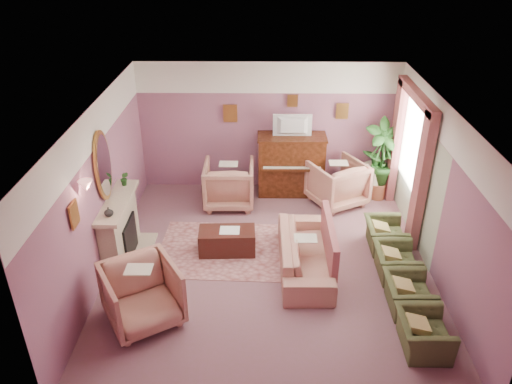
{
  "coord_description": "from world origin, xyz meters",
  "views": [
    {
      "loc": [
        -0.13,
        -7.05,
        5.25
      ],
      "look_at": [
        -0.23,
        0.4,
        1.22
      ],
      "focal_mm": 35.0,
      "sensor_mm": 36.0,
      "label": 1
    }
  ],
  "objects_px": {
    "coffee_table": "(227,241)",
    "floral_armchair_front": "(142,292)",
    "side_table": "(374,180)",
    "olive_chair_a": "(424,329)",
    "sofa": "(305,247)",
    "floral_armchair_left": "(229,182)",
    "olive_chair_d": "(385,231)",
    "television": "(293,125)",
    "olive_chair_c": "(396,258)",
    "floral_armchair_right": "(337,181)",
    "olive_chair_b": "(409,290)",
    "piano": "(291,165)"
  },
  "relations": [
    {
      "from": "television",
      "to": "floral_armchair_front",
      "type": "bearing_deg",
      "value": -120.46
    },
    {
      "from": "floral_armchair_left",
      "to": "floral_armchair_right",
      "type": "xyz_separation_m",
      "value": [
        2.25,
        0.08,
        0.0
      ]
    },
    {
      "from": "floral_armchair_front",
      "to": "side_table",
      "type": "distance_m",
      "value": 5.77
    },
    {
      "from": "sofa",
      "to": "floral_armchair_front",
      "type": "xyz_separation_m",
      "value": [
        -2.47,
        -1.31,
        0.1
      ]
    },
    {
      "from": "piano",
      "to": "olive_chair_b",
      "type": "relative_size",
      "value": 1.75
    },
    {
      "from": "coffee_table",
      "to": "side_table",
      "type": "distance_m",
      "value": 3.77
    },
    {
      "from": "floral_armchair_front",
      "to": "olive_chair_a",
      "type": "xyz_separation_m",
      "value": [
        3.98,
        -0.51,
        -0.18
      ]
    },
    {
      "from": "coffee_table",
      "to": "olive_chair_c",
      "type": "height_order",
      "value": "olive_chair_c"
    },
    {
      "from": "olive_chair_b",
      "to": "olive_chair_c",
      "type": "relative_size",
      "value": 1.0
    },
    {
      "from": "floral_armchair_front",
      "to": "olive_chair_d",
      "type": "xyz_separation_m",
      "value": [
        3.98,
        1.95,
        -0.18
      ]
    },
    {
      "from": "television",
      "to": "floral_armchair_right",
      "type": "distance_m",
      "value": 1.49
    },
    {
      "from": "sofa",
      "to": "floral_armchair_right",
      "type": "bearing_deg",
      "value": 70.03
    },
    {
      "from": "olive_chair_a",
      "to": "olive_chair_d",
      "type": "bearing_deg",
      "value": 90.0
    },
    {
      "from": "television",
      "to": "olive_chair_a",
      "type": "xyz_separation_m",
      "value": [
        1.61,
        -4.53,
        -1.25
      ]
    },
    {
      "from": "olive_chair_a",
      "to": "olive_chair_c",
      "type": "height_order",
      "value": "same"
    },
    {
      "from": "floral_armchair_front",
      "to": "coffee_table",
      "type": "bearing_deg",
      "value": 57.77
    },
    {
      "from": "side_table",
      "to": "floral_armchair_left",
      "type": "bearing_deg",
      "value": -171.45
    },
    {
      "from": "floral_armchair_left",
      "to": "olive_chair_a",
      "type": "xyz_separation_m",
      "value": [
        2.92,
        -4.03,
        -0.18
      ]
    },
    {
      "from": "floral_armchair_right",
      "to": "floral_armchair_front",
      "type": "height_order",
      "value": "same"
    },
    {
      "from": "olive_chair_d",
      "to": "side_table",
      "type": "distance_m",
      "value": 2.05
    },
    {
      "from": "olive_chair_c",
      "to": "side_table",
      "type": "bearing_deg",
      "value": 86.15
    },
    {
      "from": "coffee_table",
      "to": "floral_armchair_left",
      "type": "bearing_deg",
      "value": 92.13
    },
    {
      "from": "side_table",
      "to": "olive_chair_a",
      "type": "bearing_deg",
      "value": -92.45
    },
    {
      "from": "floral_armchair_right",
      "to": "side_table",
      "type": "xyz_separation_m",
      "value": [
        0.86,
        0.39,
        -0.17
      ]
    },
    {
      "from": "floral_armchair_right",
      "to": "olive_chair_c",
      "type": "height_order",
      "value": "floral_armchair_right"
    },
    {
      "from": "olive_chair_a",
      "to": "television",
      "type": "bearing_deg",
      "value": 109.59
    },
    {
      "from": "olive_chair_a",
      "to": "side_table",
      "type": "height_order",
      "value": "side_table"
    },
    {
      "from": "television",
      "to": "piano",
      "type": "bearing_deg",
      "value": 90.0
    },
    {
      "from": "coffee_table",
      "to": "floral_armchair_front",
      "type": "bearing_deg",
      "value": -122.23
    },
    {
      "from": "floral_armchair_left",
      "to": "olive_chair_d",
      "type": "xyz_separation_m",
      "value": [
        2.92,
        -1.57,
        -0.18
      ]
    },
    {
      "from": "television",
      "to": "floral_armchair_left",
      "type": "height_order",
      "value": "television"
    },
    {
      "from": "coffee_table",
      "to": "olive_chair_c",
      "type": "relative_size",
      "value": 1.25
    },
    {
      "from": "television",
      "to": "olive_chair_b",
      "type": "height_order",
      "value": "television"
    },
    {
      "from": "olive_chair_b",
      "to": "olive_chair_c",
      "type": "xyz_separation_m",
      "value": [
        0.0,
        0.82,
        0.0
      ]
    },
    {
      "from": "floral_armchair_front",
      "to": "olive_chair_b",
      "type": "distance_m",
      "value": 3.99
    },
    {
      "from": "sofa",
      "to": "floral_armchair_right",
      "type": "distance_m",
      "value": 2.43
    },
    {
      "from": "floral_armchair_front",
      "to": "olive_chair_d",
      "type": "height_order",
      "value": "floral_armchair_front"
    },
    {
      "from": "television",
      "to": "sofa",
      "type": "bearing_deg",
      "value": -87.69
    },
    {
      "from": "sofa",
      "to": "piano",
      "type": "bearing_deg",
      "value": 92.27
    },
    {
      "from": "television",
      "to": "olive_chair_c",
      "type": "distance_m",
      "value": 3.54
    },
    {
      "from": "coffee_table",
      "to": "olive_chair_a",
      "type": "height_order",
      "value": "olive_chair_a"
    },
    {
      "from": "floral_armchair_left",
      "to": "olive_chair_a",
      "type": "height_order",
      "value": "floral_armchair_left"
    },
    {
      "from": "television",
      "to": "side_table",
      "type": "height_order",
      "value": "television"
    },
    {
      "from": "sofa",
      "to": "olive_chair_d",
      "type": "xyz_separation_m",
      "value": [
        1.5,
        0.64,
        -0.08
      ]
    },
    {
      "from": "sofa",
      "to": "floral_armchair_left",
      "type": "height_order",
      "value": "floral_armchair_left"
    },
    {
      "from": "floral_armchair_right",
      "to": "olive_chair_b",
      "type": "bearing_deg",
      "value": -78.45
    },
    {
      "from": "floral_armchair_front",
      "to": "side_table",
      "type": "relative_size",
      "value": 1.5
    },
    {
      "from": "piano",
      "to": "coffee_table",
      "type": "xyz_separation_m",
      "value": [
        -1.24,
        -2.29,
        -0.43
      ]
    },
    {
      "from": "floral_armchair_front",
      "to": "olive_chair_d",
      "type": "bearing_deg",
      "value": 26.18
    },
    {
      "from": "television",
      "to": "side_table",
      "type": "bearing_deg",
      "value": -0.97
    }
  ]
}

